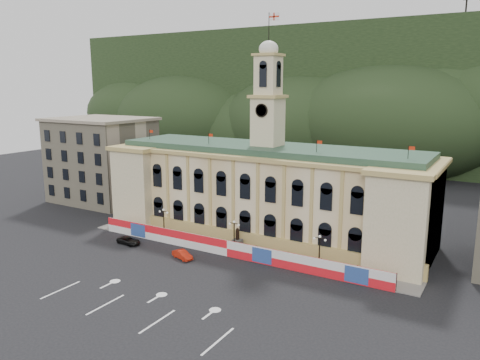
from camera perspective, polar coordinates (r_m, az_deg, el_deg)
The scene contains 13 objects.
ground at distance 61.21m, azimuth -9.22°, elevation -13.45°, with size 260.00×260.00×0.00m, color black.
lane_markings at distance 57.87m, azimuth -12.49°, elevation -15.12°, with size 26.00×10.00×0.02m, color white, non-canonical shape.
hill_ridge at distance 168.31m, azimuth 18.37°, elevation 8.83°, with size 230.00×80.00×64.00m.
city_hall at distance 80.67m, azimuth 3.19°, elevation -1.27°, with size 56.20×17.60×37.10m.
side_building_left at distance 108.97m, azimuth -16.48°, elevation 2.41°, with size 21.00×17.00×18.60m.
hoarding_fence at distance 71.99m, azimuth -1.48°, elevation -8.33°, with size 50.00×0.44×2.50m.
pavement at distance 74.57m, azimuth -0.41°, elevation -8.57°, with size 56.00×5.50×0.16m, color slate.
statue at distance 74.40m, azimuth -0.31°, elevation -7.71°, with size 1.40×1.40×3.72m.
lamp_left at distance 80.81m, azimuth -9.27°, elevation -4.89°, with size 1.96×0.44×5.15m.
lamp_center at distance 72.98m, azimuth -0.72°, elevation -6.53°, with size 1.96×0.44×5.15m.
lamp_right at distance 67.19m, azimuth 9.66°, elevation -8.32°, with size 1.96×0.44×5.15m.
red_sedan at distance 71.69m, azimuth -7.04°, elevation -9.03°, with size 4.05×2.45×1.26m, color red.
black_suv at distance 79.49m, azimuth -13.41°, elevation -7.20°, with size 4.46×2.36×1.19m, color black.
Camera 1 is at (36.00, -42.32, 25.69)m, focal length 35.00 mm.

